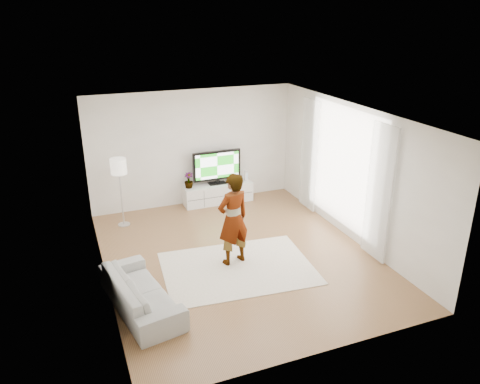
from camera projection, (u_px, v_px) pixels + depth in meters
name	position (u px, v px, depth m)	size (l,w,h in m)	color
floor	(238.00, 256.00, 9.16)	(6.00, 6.00, 0.00)	#977144
ceiling	(238.00, 115.00, 8.14)	(6.00, 6.00, 0.00)	white
wall_left	(99.00, 209.00, 7.80)	(0.02, 6.00, 2.80)	white
wall_right	(353.00, 173.00, 9.50)	(0.02, 6.00, 2.80)	white
wall_back	(193.00, 148.00, 11.25)	(5.00, 0.02, 2.80)	white
wall_front	(322.00, 267.00, 6.05)	(5.00, 0.02, 2.80)	white
window	(344.00, 167.00, 9.74)	(0.01, 2.60, 2.50)	white
curtain_near	(379.00, 193.00, 8.62)	(0.04, 0.70, 2.60)	white
curtain_far	(309.00, 155.00, 10.87)	(0.04, 0.70, 2.60)	white
media_console	(218.00, 193.00, 11.65)	(1.72, 0.49, 0.48)	white
television	(217.00, 166.00, 11.42)	(1.21, 0.24, 0.84)	black
game_console	(246.00, 176.00, 11.77)	(0.09, 0.18, 0.23)	white
potted_plant	(189.00, 180.00, 11.24)	(0.22, 0.22, 0.39)	#3F7238
rug	(238.00, 268.00, 8.73)	(2.75, 1.98, 0.01)	white
player	(233.00, 219.00, 8.61)	(0.65, 0.43, 1.79)	#334772
sofa	(141.00, 292.00, 7.49)	(1.98, 0.78, 0.58)	#A7A7A3
floor_lamp	(119.00, 169.00, 10.02)	(0.34, 0.34, 1.55)	silver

